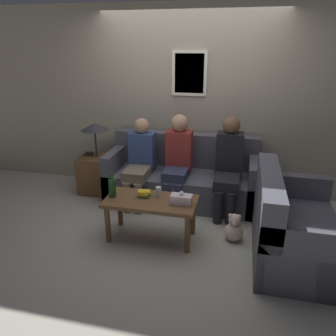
% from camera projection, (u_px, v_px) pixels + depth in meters
% --- Properties ---
extents(ground_plane, '(16.00, 16.00, 0.00)m').
position_uv_depth(ground_plane, '(175.00, 215.00, 4.25)').
color(ground_plane, '#ADA899').
extents(wall_back, '(9.00, 0.08, 2.60)m').
position_uv_depth(wall_back, '(189.00, 102.00, 4.63)').
color(wall_back, '#9E937F').
rests_on(wall_back, ground_plane).
extents(couch_main, '(2.05, 0.81, 0.90)m').
position_uv_depth(couch_main, '(182.00, 178.00, 4.59)').
color(couch_main, '#4C4C56').
rests_on(couch_main, ground_plane).
extents(couch_side, '(0.81, 1.32, 0.90)m').
position_uv_depth(couch_side, '(291.00, 229.00, 3.33)').
color(couch_side, '#4C4C56').
rests_on(couch_side, ground_plane).
extents(coffee_table, '(1.01, 0.49, 0.48)m').
position_uv_depth(coffee_table, '(151.00, 206.00, 3.62)').
color(coffee_table, brown).
rests_on(coffee_table, ground_plane).
extents(side_table_with_lamp, '(0.45, 0.41, 1.04)m').
position_uv_depth(side_table_with_lamp, '(95.00, 168.00, 4.79)').
color(side_table_with_lamp, brown).
rests_on(side_table_with_lamp, ground_plane).
extents(wine_bottle, '(0.08, 0.08, 0.28)m').
position_uv_depth(wine_bottle, '(112.00, 187.00, 3.63)').
color(wine_bottle, '#19421E').
rests_on(wine_bottle, coffee_table).
extents(drinking_glass, '(0.06, 0.06, 0.11)m').
position_uv_depth(drinking_glass, '(158.00, 192.00, 3.66)').
color(drinking_glass, silver).
rests_on(drinking_glass, coffee_table).
extents(book_stack, '(0.15, 0.11, 0.07)m').
position_uv_depth(book_stack, '(144.00, 194.00, 3.65)').
color(book_stack, '#237547').
rests_on(book_stack, coffee_table).
extents(tissue_box, '(0.23, 0.12, 0.15)m').
position_uv_depth(tissue_box, '(181.00, 199.00, 3.48)').
color(tissue_box, silver).
rests_on(tissue_box, coffee_table).
extents(person_left, '(0.34, 0.64, 1.15)m').
position_uv_depth(person_left, '(140.00, 159.00, 4.41)').
color(person_left, '#756651').
rests_on(person_left, ground_plane).
extents(person_middle, '(0.34, 0.59, 1.22)m').
position_uv_depth(person_middle, '(178.00, 157.00, 4.35)').
color(person_middle, '#2D334C').
rests_on(person_middle, ground_plane).
extents(person_right, '(0.34, 0.65, 1.24)m').
position_uv_depth(person_right, '(228.00, 163.00, 4.15)').
color(person_right, black).
rests_on(person_right, ground_plane).
extents(teddy_bear, '(0.21, 0.21, 0.33)m').
position_uv_depth(teddy_bear, '(234.00, 229.00, 3.66)').
color(teddy_bear, beige).
rests_on(teddy_bear, ground_plane).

